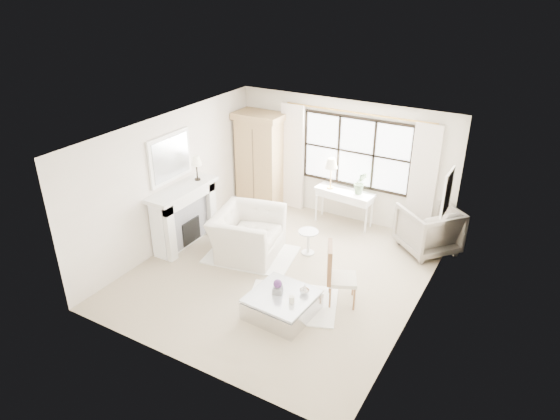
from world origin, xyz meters
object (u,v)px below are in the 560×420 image
(armoire, at_px, (260,159))
(coffee_table, at_px, (282,305))
(console_table, at_px, (344,207))
(club_armchair, at_px, (247,234))

(armoire, xyz_separation_m, coffee_table, (2.55, -3.43, -0.96))
(armoire, height_order, console_table, armoire)
(club_armchair, distance_m, coffee_table, 2.07)
(console_table, relative_size, club_armchair, 0.97)
(coffee_table, bearing_deg, club_armchair, 142.71)
(armoire, distance_m, club_armchair, 2.42)
(armoire, height_order, club_armchair, armoire)
(armoire, bearing_deg, coffee_table, -53.57)
(armoire, distance_m, coffee_table, 4.38)
(console_table, bearing_deg, coffee_table, -77.44)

